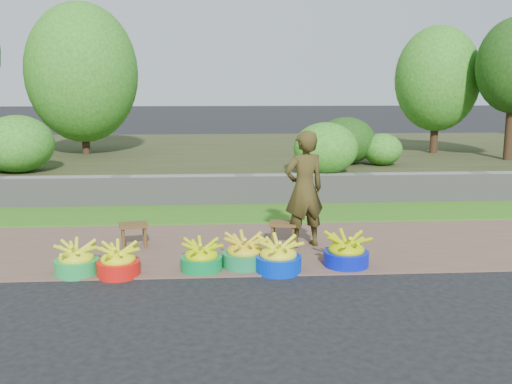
{
  "coord_description": "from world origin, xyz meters",
  "views": [
    {
      "loc": [
        -0.45,
        -6.21,
        2.14
      ],
      "look_at": [
        0.04,
        1.3,
        0.75
      ],
      "focal_mm": 40.0,
      "sensor_mm": 36.0,
      "label": 1
    }
  ],
  "objects": [
    {
      "name": "basin_d",
      "position": [
        -0.16,
        0.36,
        0.18
      ],
      "size": [
        0.53,
        0.53,
        0.4
      ],
      "color": "#197F47",
      "rests_on": "ground"
    },
    {
      "name": "basin_a",
      "position": [
        -2.11,
        0.24,
        0.17
      ],
      "size": [
        0.51,
        0.51,
        0.38
      ],
      "color": "green",
      "rests_on": "ground"
    },
    {
      "name": "vegetation",
      "position": [
        -2.71,
        7.93,
        2.72
      ],
      "size": [
        35.01,
        7.75,
        4.51
      ],
      "color": "#2F1F12",
      "rests_on": "earth_bank"
    },
    {
      "name": "stool_left",
      "position": [
        -1.6,
        1.27,
        0.28
      ],
      "size": [
        0.42,
        0.35,
        0.33
      ],
      "rotation": [
        0.0,
        0.0,
        0.21
      ],
      "color": "#51381B",
      "rests_on": "dirt_shoulder"
    },
    {
      "name": "retaining_wall",
      "position": [
        0.0,
        4.1,
        0.28
      ],
      "size": [
        80.0,
        0.35,
        0.55
      ],
      "primitive_type": "cube",
      "color": "gray",
      "rests_on": "ground"
    },
    {
      "name": "vendor_woman",
      "position": [
        0.67,
        1.19,
        0.8
      ],
      "size": [
        0.66,
        0.53,
        1.56
      ],
      "primitive_type": "imported",
      "rotation": [
        0.0,
        0.0,
        3.45
      ],
      "color": "black",
      "rests_on": "dirt_shoulder"
    },
    {
      "name": "dirt_shoulder",
      "position": [
        0.0,
        1.25,
        0.01
      ],
      "size": [
        80.0,
        2.5,
        0.02
      ],
      "primitive_type": "cube",
      "color": "brown",
      "rests_on": "ground"
    },
    {
      "name": "stool_right",
      "position": [
        0.41,
        1.24,
        0.28
      ],
      "size": [
        0.42,
        0.35,
        0.32
      ],
      "rotation": [
        0.0,
        0.0,
        -0.22
      ],
      "color": "#51381B",
      "rests_on": "dirt_shoulder"
    },
    {
      "name": "ground_plane",
      "position": [
        0.0,
        0.0,
        0.0
      ],
      "size": [
        120.0,
        120.0,
        0.0
      ],
      "primitive_type": "plane",
      "color": "black",
      "rests_on": "ground"
    },
    {
      "name": "basin_e",
      "position": [
        0.23,
        0.17,
        0.18
      ],
      "size": [
        0.54,
        0.54,
        0.4
      ],
      "color": "#002ED1",
      "rests_on": "ground"
    },
    {
      "name": "basin_b",
      "position": [
        -1.62,
        0.16,
        0.17
      ],
      "size": [
        0.5,
        0.5,
        0.37
      ],
      "color": "red",
      "rests_on": "ground"
    },
    {
      "name": "earth_bank",
      "position": [
        0.0,
        9.0,
        0.25
      ],
      "size": [
        80.0,
        10.0,
        0.5
      ],
      "primitive_type": "cube",
      "color": "#353A1D",
      "rests_on": "ground"
    },
    {
      "name": "basin_f",
      "position": [
        1.06,
        0.31,
        0.18
      ],
      "size": [
        0.54,
        0.54,
        0.41
      ],
      "color": "#0716C1",
      "rests_on": "ground"
    },
    {
      "name": "basin_c",
      "position": [
        -0.67,
        0.26,
        0.16
      ],
      "size": [
        0.49,
        0.49,
        0.37
      ],
      "color": "#078339",
      "rests_on": "ground"
    },
    {
      "name": "grass_verge",
      "position": [
        0.0,
        3.25,
        0.02
      ],
      "size": [
        80.0,
        1.5,
        0.04
      ],
      "primitive_type": "cube",
      "color": "#377619",
      "rests_on": "ground"
    }
  ]
}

